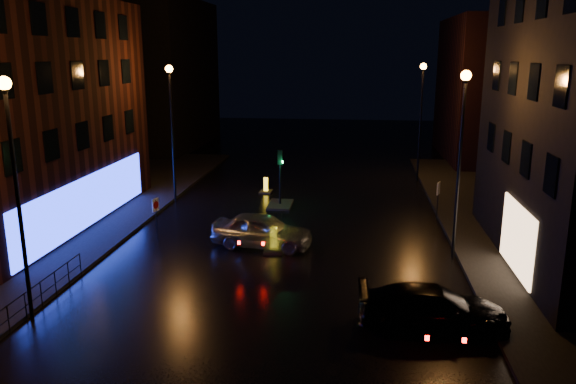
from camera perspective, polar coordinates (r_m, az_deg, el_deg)
name	(u,v)px	position (r m, az deg, el deg)	size (l,w,h in m)	color
ground	(261,306)	(21.11, -2.71, -11.54)	(120.00, 120.00, 0.00)	black
pavement_left	(28,226)	(33.11, -24.88, -3.15)	(12.00, 44.00, 0.15)	black
building_far_left	(158,75)	(57.16, -13.03, 11.55)	(8.00, 16.00, 14.00)	black
building_far_right	(494,89)	(52.20, 20.22, 9.75)	(8.00, 14.00, 12.00)	black
street_lamp_lnear	(14,164)	(20.40, -26.09, 2.59)	(0.44, 0.44, 8.37)	black
street_lamp_lfar	(171,113)	(34.77, -11.77, 7.87)	(0.44, 0.44, 8.37)	black
street_lamp_rnear	(461,137)	(25.42, 17.21, 5.39)	(0.44, 0.44, 8.37)	black
street_lamp_rfar	(421,104)	(41.17, 13.39, 8.70)	(0.44, 0.44, 8.37)	black
traffic_signal	(280,198)	(34.17, -0.80, -0.57)	(1.40, 2.40, 3.45)	black
guard_railing	(41,288)	(22.64, -23.84, -8.92)	(0.05, 6.04, 1.00)	black
silver_hatchback	(262,230)	(26.94, -2.65, -3.91)	(1.93, 4.81, 1.64)	#B0B3B9
dark_sedan	(433,308)	(19.88, 14.53, -11.35)	(2.05, 5.04, 1.46)	black
bollard_near	(274,246)	(26.55, -1.46, -5.46)	(0.95, 1.36, 1.15)	black
bollard_far	(266,189)	(37.52, -2.26, 0.31)	(0.81, 1.18, 1.01)	black
road_sign_left	(156,208)	(28.87, -13.29, -1.62)	(0.19, 0.48, 2.02)	black
road_sign_right	(438,192)	(32.15, 15.02, 0.04)	(0.24, 0.50, 2.14)	black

